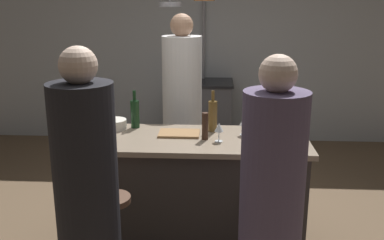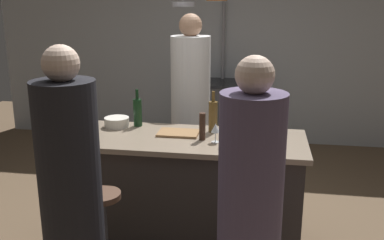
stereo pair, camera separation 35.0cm
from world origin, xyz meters
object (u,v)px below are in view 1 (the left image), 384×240
(guest_left, at_px, (88,207))
(wine_glass_near_left_guest, at_px, (219,128))
(bar_stool_left, at_px, (113,238))
(cutting_board, at_px, (179,133))
(chef, at_px, (182,114))
(wine_glass_near_right_guest, at_px, (244,122))
(mixing_bowl_blue, at_px, (272,127))
(wine_bottle_rose, at_px, (259,127))
(mixing_bowl_ceramic, at_px, (114,124))
(wine_bottle_red, at_px, (135,113))
(pepper_mill, at_px, (205,126))
(guest_right, at_px, (271,215))
(wine_bottle_amber, at_px, (213,115))
(stove_range, at_px, (202,114))

(guest_left, relative_size, wine_glass_near_left_guest, 11.66)
(bar_stool_left, relative_size, cutting_board, 2.12)
(chef, height_order, wine_glass_near_left_guest, chef)
(chef, relative_size, cutting_board, 5.65)
(chef, distance_m, guest_left, 1.96)
(wine_glass_near_right_guest, bearing_deg, cutting_board, -178.88)
(wine_glass_near_right_guest, height_order, mixing_bowl_blue, wine_glass_near_right_guest)
(wine_bottle_rose, distance_m, mixing_bowl_ceramic, 1.19)
(wine_glass_near_left_guest, relative_size, mixing_bowl_ceramic, 0.71)
(cutting_board, distance_m, wine_glass_near_left_guest, 0.37)
(bar_stool_left, relative_size, wine_bottle_red, 2.17)
(bar_stool_left, relative_size, pepper_mill, 3.24)
(bar_stool_left, distance_m, guest_left, 0.55)
(guest_right, relative_size, wine_bottle_amber, 5.02)
(wine_bottle_rose, relative_size, mixing_bowl_ceramic, 1.54)
(chef, bearing_deg, wine_bottle_rose, -57.61)
(bar_stool_left, bearing_deg, chef, 77.54)
(guest_left, relative_size, wine_bottle_red, 5.43)
(wine_bottle_red, bearing_deg, mixing_bowl_blue, -2.86)
(bar_stool_left, xyz_separation_m, mixing_bowl_blue, (1.13, 0.82, 0.56))
(stove_range, relative_size, wine_bottle_red, 2.84)
(pepper_mill, height_order, wine_bottle_rose, wine_bottle_rose)
(wine_bottle_amber, distance_m, wine_bottle_rose, 0.44)
(chef, relative_size, mixing_bowl_ceramic, 8.81)
(wine_bottle_amber, distance_m, wine_glass_near_left_guest, 0.28)
(guest_right, xyz_separation_m, wine_bottle_rose, (0.00, 0.90, 0.25))
(chef, xyz_separation_m, wine_glass_near_left_guest, (0.36, -1.02, 0.17))
(stove_range, xyz_separation_m, mixing_bowl_blue, (0.65, -2.25, 0.49))
(wine_bottle_rose, bearing_deg, wine_glass_near_left_guest, 178.73)
(stove_range, xyz_separation_m, mixing_bowl_ceramic, (-0.65, -2.25, 0.49))
(cutting_board, height_order, wine_glass_near_right_guest, wine_glass_near_right_guest)
(mixing_bowl_ceramic, bearing_deg, chef, 55.95)
(chef, relative_size, wine_glass_near_left_guest, 12.38)
(mixing_bowl_ceramic, bearing_deg, wine_glass_near_right_guest, -5.94)
(chef, height_order, guest_right, chef)
(chef, xyz_separation_m, wine_bottle_amber, (0.31, -0.75, 0.19))
(wine_bottle_red, height_order, mixing_bowl_ceramic, wine_bottle_red)
(wine_bottle_red, bearing_deg, mixing_bowl_ceramic, -161.39)
(chef, height_order, wine_bottle_red, chef)
(chef, distance_m, mixing_bowl_ceramic, 0.90)
(guest_right, xyz_separation_m, wine_glass_near_right_guest, (-0.10, 1.08, 0.23))
(mixing_bowl_ceramic, bearing_deg, pepper_mill, -17.19)
(guest_right, xyz_separation_m, pepper_mill, (-0.40, 0.95, 0.23))
(mixing_bowl_ceramic, bearing_deg, bar_stool_left, -79.09)
(guest_left, xyz_separation_m, wine_glass_near_right_guest, (0.94, 1.07, 0.22))
(wine_glass_near_right_guest, bearing_deg, mixing_bowl_ceramic, 174.06)
(guest_right, height_order, wine_glass_near_left_guest, guest_right)
(cutting_board, xyz_separation_m, wine_glass_near_right_guest, (0.51, 0.01, 0.10))
(guest_right, height_order, wine_bottle_red, guest_right)
(chef, relative_size, guest_right, 1.08)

